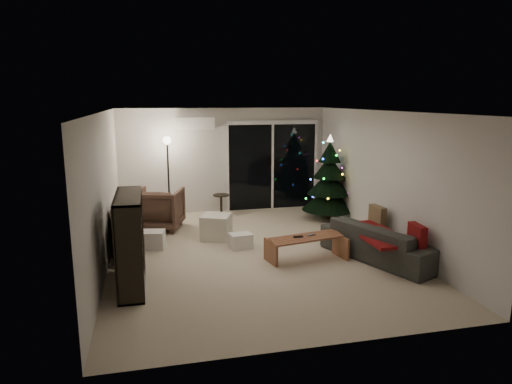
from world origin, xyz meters
TOP-DOWN VIEW (x-y plane):
  - room at (0.46, 1.49)m, footprint 6.50×7.51m
  - bookshelf at (-2.25, -1.03)m, footprint 0.70×1.42m
  - media_cabinet at (-2.25, 0.35)m, footprint 0.62×1.23m
  - stereo at (-2.25, 0.35)m, footprint 0.37×0.44m
  - armchair at (-1.61, 1.97)m, footprint 1.16×1.18m
  - ottoman at (-0.54, 0.99)m, footprint 0.70×0.70m
  - cardboard_box_a at (-1.79, 0.67)m, footprint 0.52×0.43m
  - cardboard_box_b at (-0.19, 0.32)m, footprint 0.43×0.35m
  - side_table at (-0.15, 2.91)m, footprint 0.49×0.49m
  - floor_lamp at (-1.36, 2.72)m, footprint 0.29×0.29m
  - sofa at (2.05, -0.81)m, footprint 1.58×2.31m
  - sofa_throw at (1.95, -0.81)m, footprint 0.67×1.55m
  - cushion_a at (2.30, -0.16)m, footprint 0.16×0.42m
  - cushion_b at (2.30, -1.46)m, footprint 0.15×0.42m
  - coffee_table at (0.78, -0.57)m, footprint 1.38×0.72m
  - remote_a at (0.63, -0.57)m, footprint 0.16×0.05m
  - remote_b at (0.88, -0.52)m, footprint 0.16×0.09m
  - christmas_tree at (2.17, 1.91)m, footprint 1.29×1.29m

SIDE VIEW (x-z plane):
  - cardboard_box_b at x=-0.19m, z-range 0.00..0.27m
  - cardboard_box_a at x=-1.79m, z-range 0.00..0.33m
  - coffee_table at x=0.78m, z-range 0.00..0.42m
  - side_table at x=-0.15m, z-range 0.00..0.48m
  - ottoman at x=-0.54m, z-range 0.00..0.48m
  - sofa at x=2.05m, z-range 0.00..0.63m
  - media_cabinet at x=-2.25m, z-range 0.00..0.73m
  - remote_a at x=0.63m, z-range 0.42..0.44m
  - remote_b at x=0.88m, z-range 0.42..0.44m
  - armchair at x=-1.61m, z-range 0.00..0.86m
  - sofa_throw at x=1.95m, z-range 0.43..0.48m
  - cushion_a at x=2.30m, z-range 0.36..0.78m
  - cushion_b at x=2.30m, z-range 0.36..0.78m
  - bookshelf at x=-2.25m, z-range 0.00..1.38m
  - stereo at x=-2.25m, z-range 0.73..0.89m
  - floor_lamp at x=-1.36m, z-range 0.00..1.83m
  - christmas_tree at x=2.17m, z-range 0.00..1.94m
  - room at x=0.46m, z-range -0.28..2.32m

